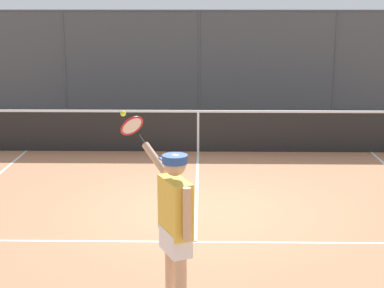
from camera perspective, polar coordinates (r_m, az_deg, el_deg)
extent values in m
plane|color=#B27551|center=(9.89, 0.41, -6.38)|extent=(60.00, 60.00, 0.00)
cube|color=white|center=(8.66, 0.31, -9.33)|extent=(6.18, 0.05, 0.01)
cube|color=white|center=(11.15, 0.48, -4.04)|extent=(0.05, 5.30, 0.01)
cylinder|color=#474C51|center=(18.08, 13.48, 7.41)|extent=(0.07, 0.07, 3.12)
cylinder|color=#474C51|center=(17.66, 0.70, 7.64)|extent=(0.07, 0.07, 3.12)
cylinder|color=#474C51|center=(18.12, -12.05, 7.49)|extent=(0.07, 0.07, 3.12)
cylinder|color=#474C51|center=(17.57, 0.72, 12.58)|extent=(15.87, 0.05, 0.05)
cube|color=#474C51|center=(17.66, 0.70, 7.64)|extent=(15.87, 0.02, 3.12)
cube|color=#235B2D|center=(18.32, 0.71, 7.44)|extent=(18.87, 0.90, 2.86)
cube|color=#ADADA8|center=(17.70, 0.69, 2.78)|extent=(16.87, 0.18, 0.15)
cube|color=black|center=(13.60, 0.59, 1.15)|extent=(10.08, 0.02, 0.91)
cube|color=white|center=(13.51, 0.59, 3.14)|extent=(10.08, 0.04, 0.05)
cube|color=white|center=(13.60, 0.59, 1.15)|extent=(0.05, 0.04, 0.91)
cylinder|color=tan|center=(6.52, -1.09, -12.45)|extent=(0.13, 0.13, 0.84)
cylinder|color=tan|center=(6.76, -2.03, -11.47)|extent=(0.13, 0.13, 0.84)
cube|color=white|center=(6.50, -1.59, -9.23)|extent=(0.38, 0.49, 0.26)
cube|color=gold|center=(6.36, -1.61, -6.03)|extent=(0.41, 0.56, 0.61)
cylinder|color=tan|center=(6.08, -0.50, -6.73)|extent=(0.08, 0.08, 0.56)
cylinder|color=tan|center=(6.65, -3.58, -1.35)|extent=(0.33, 0.36, 0.31)
sphere|color=tan|center=(6.22, -1.64, -2.02)|extent=(0.23, 0.23, 0.23)
cylinder|color=#284C93|center=(6.20, -1.64, -1.45)|extent=(0.35, 0.35, 0.09)
cube|color=#284C93|center=(6.33, -2.07, -1.48)|extent=(0.27, 0.27, 0.02)
cylinder|color=black|center=(6.81, -4.86, 0.46)|extent=(0.13, 0.15, 0.13)
torus|color=red|center=(6.94, -5.76, 1.73)|extent=(0.34, 0.33, 0.26)
cylinder|color=silver|center=(6.94, -5.76, 1.73)|extent=(0.28, 0.27, 0.21)
sphere|color=#CCDB33|center=(7.06, -6.59, 2.91)|extent=(0.07, 0.07, 0.07)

